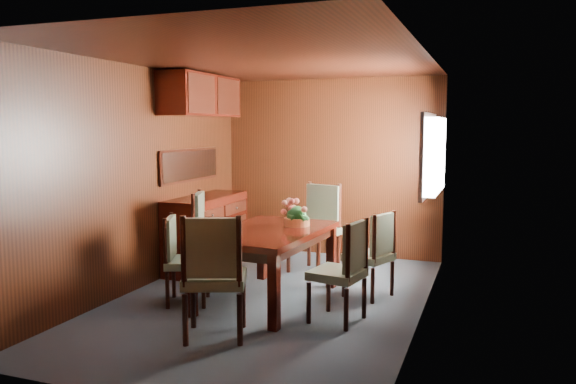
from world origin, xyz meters
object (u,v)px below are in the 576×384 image
at_px(dining_table, 267,240).
at_px(chair_head, 214,270).
at_px(sideboard, 207,232).
at_px(flower_centerpiece, 297,212).
at_px(chair_right_near, 344,266).
at_px(chair_left_near, 181,255).

bearing_deg(dining_table, chair_head, -86.30).
bearing_deg(chair_head, sideboard, 98.48).
relative_size(dining_table, flower_centerpiece, 5.62).
height_order(dining_table, chair_head, chair_head).
distance_m(dining_table, flower_centerpiece, 0.44).
xyz_separation_m(chair_right_near, flower_centerpiece, (-0.68, 0.65, 0.35)).
xyz_separation_m(chair_left_near, chair_right_near, (1.67, 0.01, 0.03)).
bearing_deg(chair_right_near, chair_head, 141.97).
xyz_separation_m(chair_left_near, flower_centerpiece, (0.99, 0.66, 0.38)).
distance_m(sideboard, chair_head, 2.47).
relative_size(dining_table, chair_left_near, 1.84).
height_order(dining_table, chair_left_near, chair_left_near).
height_order(chair_left_near, flower_centerpiece, flower_centerpiece).
height_order(dining_table, chair_right_near, chair_right_near).
relative_size(sideboard, dining_table, 0.86).
bearing_deg(flower_centerpiece, chair_head, -98.80).
bearing_deg(chair_right_near, chair_left_near, 101.52).
bearing_deg(chair_left_near, flower_centerpiece, 101.85).
distance_m(dining_table, chair_head, 1.12).
bearing_deg(flower_centerpiece, sideboard, 153.56).
xyz_separation_m(dining_table, chair_left_near, (-0.78, -0.36, -0.14)).
xyz_separation_m(sideboard, chair_right_near, (2.12, -1.37, 0.07)).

